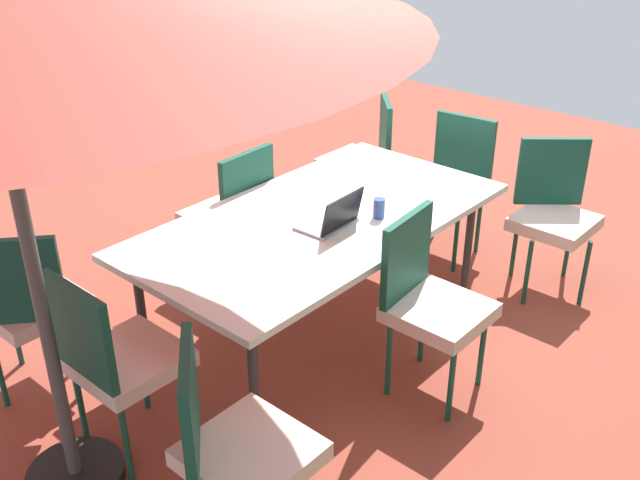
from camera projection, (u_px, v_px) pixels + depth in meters
The scene contains 12 objects.
ground_plane at pixel (320, 329), 4.48m from camera, with size 10.00×10.00×0.02m, color brown.
dining_table at pixel (320, 223), 4.15m from camera, with size 2.21×1.16×0.76m.
chair_east at pixel (115, 355), 3.31m from camera, with size 0.46×0.46×0.98m.
chair_southwest at pixel (365, 155), 5.54m from camera, with size 0.59×0.59×0.98m.
chair_west at pixel (452, 180), 5.11m from camera, with size 0.48×0.47×0.98m.
chair_northeast at pixel (233, 444), 2.81m from camera, with size 0.59×0.58×0.98m.
chair_northwest at pixel (553, 210), 4.68m from camera, with size 0.59×0.58×0.98m.
chair_south at pixel (232, 211), 4.67m from camera, with size 0.46×0.47×0.98m.
chair_southeast at pixel (29, 301), 3.71m from camera, with size 0.58×0.59×0.98m.
chair_north at pixel (430, 298), 3.74m from camera, with size 0.47×0.48×0.98m.
laptop at pixel (332, 220), 3.98m from camera, with size 0.33×0.26×0.21m.
cup at pixel (379, 208), 4.08m from camera, with size 0.07×0.07×0.12m, color #334C99.
Camera 1 is at (2.79, 2.46, 2.54)m, focal length 41.18 mm.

